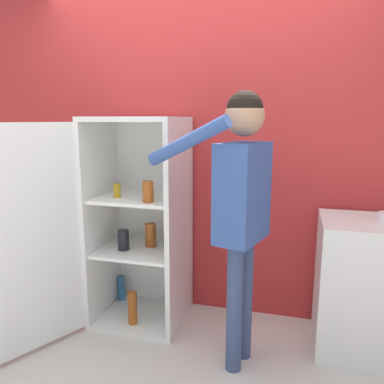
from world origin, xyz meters
TOP-DOWN VIEW (x-y plane):
  - ground_plane at (0.00, 0.00)m, footprint 12.00×12.00m
  - wall_back at (0.00, 0.98)m, footprint 7.00×0.06m
  - refrigerator at (-0.50, 0.55)m, footprint 1.01×1.18m
  - person at (0.42, 0.28)m, footprint 0.72×0.49m
  - counter at (1.19, 0.65)m, footprint 0.58×0.55m

SIDE VIEW (x-z plane):
  - ground_plane at x=0.00m, z-range 0.00..0.00m
  - counter at x=1.19m, z-range 0.00..0.90m
  - refrigerator at x=-0.50m, z-range -0.01..1.55m
  - person at x=0.42m, z-range 0.26..1.96m
  - wall_back at x=0.00m, z-range 0.00..2.55m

